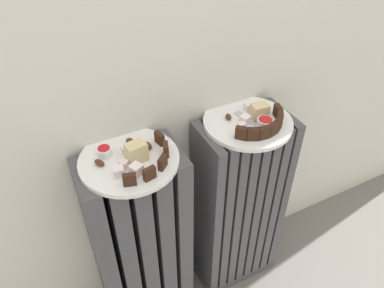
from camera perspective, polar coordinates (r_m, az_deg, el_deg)
name	(u,v)px	position (r m, az deg, el deg)	size (l,w,h in m)	color
radiator_left	(141,246)	(1.20, -7.58, -14.87)	(0.28, 0.16, 0.68)	#47474C
radiator_right	(238,207)	(1.29, 6.88, -9.29)	(0.28, 0.16, 0.68)	#47474C
plate_left	(129,160)	(0.94, -9.39, -2.36)	(0.25, 0.25, 0.01)	white
plate_right	(248,122)	(1.06, 8.34, 3.27)	(0.25, 0.25, 0.01)	white
dark_cake_slice_left_0	(130,180)	(0.86, -9.32, -5.28)	(0.03, 0.01, 0.03)	#382114
dark_cake_slice_left_1	(149,174)	(0.86, -6.38, -4.42)	(0.03, 0.01, 0.03)	#382114
dark_cake_slice_left_2	(163,162)	(0.89, -4.42, -2.75)	(0.03, 0.01, 0.03)	#382114
dark_cake_slice_left_3	(166,149)	(0.92, -3.94, -0.81)	(0.03, 0.01, 0.03)	#382114
dark_cake_slice_left_4	(159,138)	(0.96, -4.90, 0.85)	(0.03, 0.01, 0.03)	#382114
marble_cake_slice_left_0	(136,152)	(0.91, -8.32, -1.23)	(0.05, 0.03, 0.05)	beige
turkish_delight_left_0	(119,172)	(0.89, -10.91, -4.09)	(0.02, 0.02, 0.02)	white
turkish_delight_left_1	(126,149)	(0.94, -9.90, -0.78)	(0.02, 0.02, 0.02)	white
turkish_delight_left_2	(124,164)	(0.91, -10.13, -2.94)	(0.02, 0.02, 0.02)	white
turkish_delight_left_3	(136,170)	(0.88, -8.33, -3.82)	(0.03, 0.03, 0.03)	white
medjool_date_left_0	(148,146)	(0.95, -6.57, -0.23)	(0.03, 0.01, 0.02)	#4C2814
medjool_date_left_1	(130,142)	(0.97, -9.22, 0.33)	(0.03, 0.02, 0.02)	#4C2814
medjool_date_left_2	(99,163)	(0.92, -13.68, -2.74)	(0.03, 0.02, 0.01)	#4C2814
jam_bowl_left	(104,151)	(0.95, -12.99, -1.05)	(0.04, 0.04, 0.02)	white
dark_cake_slice_right_0	(241,133)	(0.98, 7.40, 1.63)	(0.03, 0.01, 0.04)	#382114
dark_cake_slice_right_1	(253,134)	(0.98, 9.10, 1.46)	(0.03, 0.01, 0.04)	#382114
dark_cake_slice_right_2	(264,133)	(0.99, 10.71, 1.65)	(0.03, 0.01, 0.04)	#382114
dark_cake_slice_right_3	(273,129)	(1.00, 11.98, 2.18)	(0.03, 0.01, 0.04)	#382114
dark_cake_slice_right_4	(278,124)	(1.02, 12.78, 2.95)	(0.03, 0.01, 0.04)	#382114
dark_cake_slice_right_5	(280,118)	(1.05, 13.02, 3.86)	(0.03, 0.01, 0.04)	#382114
dark_cake_slice_right_6	(278,111)	(1.07, 12.70, 4.77)	(0.03, 0.01, 0.04)	#382114
marble_cake_slice_right_0	(260,111)	(1.05, 10.08, 4.84)	(0.05, 0.03, 0.04)	beige
turkish_delight_right_0	(245,120)	(1.03, 7.95, 3.61)	(0.02, 0.02, 0.02)	white
turkish_delight_right_1	(242,126)	(1.01, 7.44, 2.66)	(0.02, 0.02, 0.02)	white
turkish_delight_right_2	(249,107)	(1.09, 8.51, 5.53)	(0.02, 0.02, 0.02)	white
medjool_date_right_0	(266,110)	(1.09, 11.05, 5.06)	(0.03, 0.02, 0.02)	#4C2814
medjool_date_right_1	(228,117)	(1.05, 5.47, 4.09)	(0.02, 0.02, 0.02)	#4C2814
jam_bowl_right	(265,123)	(1.03, 10.87, 3.14)	(0.04, 0.04, 0.03)	white
fork	(247,119)	(1.05, 8.21, 3.70)	(0.03, 0.10, 0.00)	#B7B7BC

